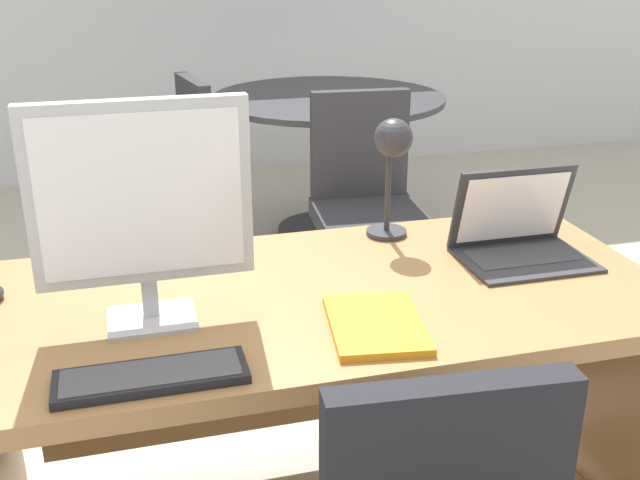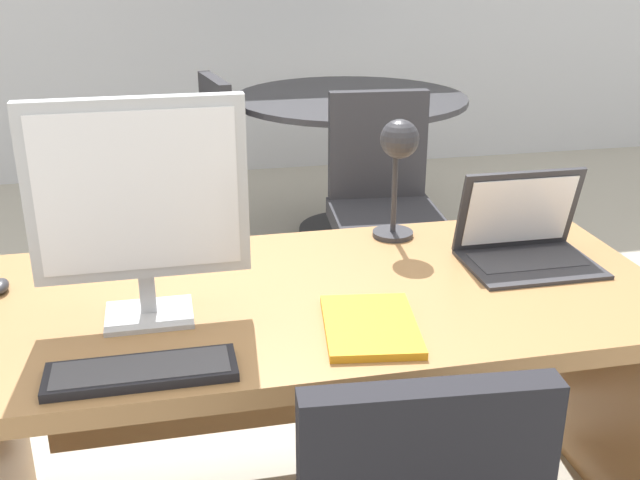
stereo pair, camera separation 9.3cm
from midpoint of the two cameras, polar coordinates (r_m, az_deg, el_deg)
The scene contains 11 objects.
ground at distance 3.57m, azimuth -4.18°, elevation -4.33°, with size 12.00×12.00×0.00m, color #B7B2A3.
desk at distance 2.04m, azimuth 1.31°, elevation -8.02°, with size 1.73×0.83×0.74m.
monitor at distance 1.71m, azimuth -11.88°, elevation 3.10°, with size 0.48×0.16×0.51m.
laptop at distance 2.16m, azimuth 16.15°, elevation 0.49°, with size 0.35×0.26×0.25m.
keyboard at distance 1.59m, azimuth -11.53°, elevation -9.64°, with size 0.38×0.12×0.02m.
mouse at distance 2.05m, azimuth -21.56°, elevation -3.23°, with size 0.04×0.07×0.03m.
desk_lamp at distance 2.17m, azimuth 7.11°, elevation 6.35°, with size 0.12×0.14×0.36m.
book at distance 1.74m, azimuth 5.32°, elevation -6.41°, with size 0.25×0.32×0.02m.
meeting_table at distance 4.14m, azimuth 2.90°, elevation 8.13°, with size 1.23×1.23×0.78m.
meeting_chair_near at distance 3.37m, azimuth 5.50°, elevation 1.16°, with size 0.56×0.56×0.94m.
meeting_chair_far at distance 3.93m, azimuth -9.07°, elevation 3.85°, with size 0.56×0.56×0.92m.
Camera 2 is at (-0.37, -1.69, 1.56)m, focal length 42.85 mm.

